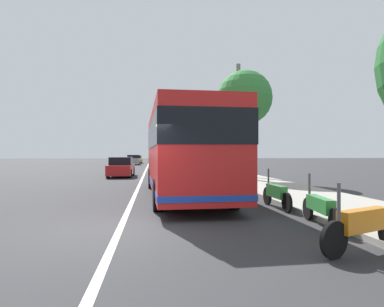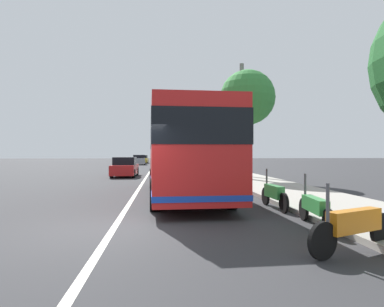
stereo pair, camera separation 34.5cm
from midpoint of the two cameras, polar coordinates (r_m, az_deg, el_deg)
ground_plane at (r=8.07m, az=-13.57°, el=-12.63°), size 220.00×220.00×0.00m
sidewalk_curb at (r=18.82m, az=11.49°, el=-5.15°), size 110.00×3.60×0.14m
lane_divider_line at (r=17.93m, az=-9.70°, el=-5.62°), size 110.00×0.16×0.01m
coach_bus at (r=13.65m, az=-2.26°, el=0.77°), size 10.61×3.01×3.38m
motorcycle_far_end at (r=6.74m, az=26.02°, el=-10.95°), size 0.98×2.12×1.27m
motorcycle_nearest_curb at (r=8.61m, az=20.03°, el=-8.70°), size 2.26×0.38×1.24m
motorcycle_by_tree at (r=11.01m, az=13.39°, el=-6.73°), size 2.18×0.28×1.25m
car_oncoming at (r=25.63m, az=-12.43°, el=-2.38°), size 4.29×1.82×1.48m
car_behind_bus at (r=52.02m, az=-10.26°, el=-1.10°), size 4.63×2.11×1.53m
car_side_street at (r=59.62m, az=-9.71°, el=-1.01°), size 4.59×1.99×1.43m
roadside_tree_mid_block at (r=21.61m, az=8.60°, el=9.34°), size 3.47×3.47×7.05m
utility_pole at (r=24.41m, az=7.56°, el=5.58°), size 0.31×0.31×8.26m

